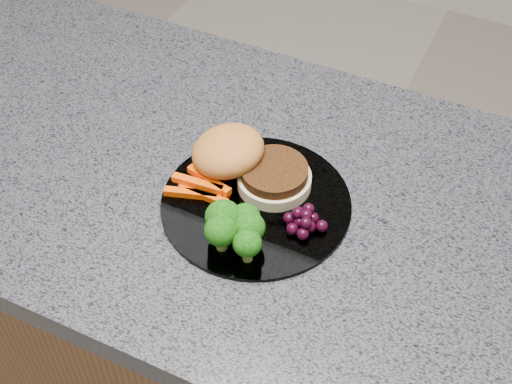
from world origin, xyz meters
TOP-DOWN VIEW (x-y plane):
  - island_cabinet at (0.00, 0.00)m, footprint 1.20×0.60m
  - countertop at (0.00, 0.00)m, footprint 1.20×0.60m
  - plate at (0.10, -0.03)m, footprint 0.26×0.26m
  - burger at (0.06, 0.01)m, footprint 0.18×0.11m
  - carrot_sticks at (0.02, -0.04)m, footprint 0.09×0.06m
  - broccoli at (0.11, -0.10)m, footprint 0.09×0.08m
  - grape_bunch at (0.18, -0.04)m, footprint 0.06×0.05m

SIDE VIEW (x-z plane):
  - island_cabinet at x=0.00m, z-range 0.00..0.86m
  - countertop at x=0.00m, z-range 0.86..0.90m
  - plate at x=0.10m, z-range 0.90..0.91m
  - carrot_sticks at x=0.02m, z-range 0.91..0.92m
  - grape_bunch at x=0.18m, z-range 0.90..0.93m
  - burger at x=0.06m, z-range 0.90..0.96m
  - broccoli at x=0.11m, z-range 0.91..0.97m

